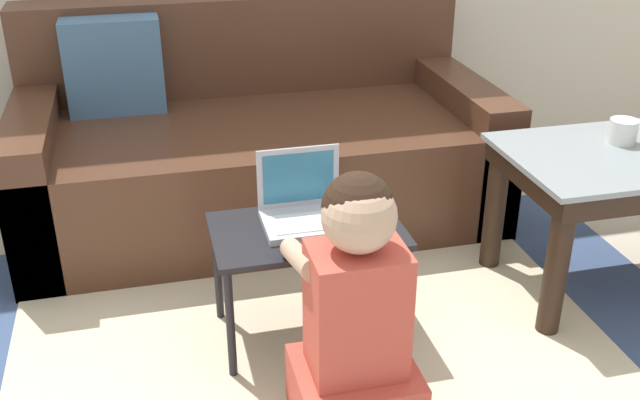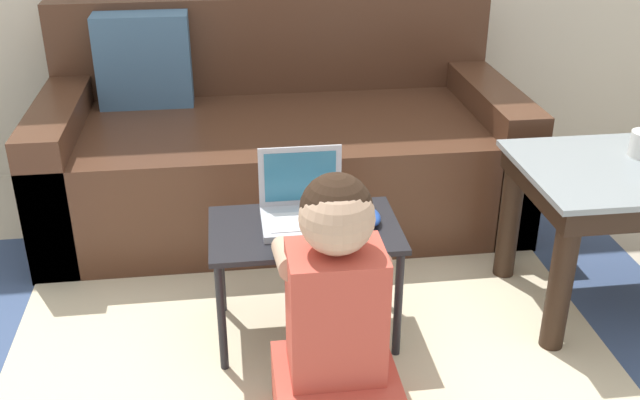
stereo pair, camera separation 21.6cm
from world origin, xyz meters
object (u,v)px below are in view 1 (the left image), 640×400
Objects in this scene: couch at (254,144)px; cup_on_table at (623,131)px; laptop_desk at (307,243)px; computer_mouse at (370,214)px; laptop at (304,211)px; person_seated at (356,318)px.

couch reaches higher than cup_on_table.
computer_mouse reaches higher than laptop_desk.
computer_mouse is 0.89m from cup_on_table.
computer_mouse is at bearing 1.38° from laptop_desk.
cup_on_table is (1.07, -0.79, 0.25)m from couch.
laptop is 2.36× the size of computer_mouse.
person_seated is at bearing -153.95° from cup_on_table.
laptop is 0.19m from computer_mouse.
cup_on_table is at bearing 26.05° from person_seated.
laptop_desk is at bearing -178.62° from computer_mouse.
laptop reaches higher than computer_mouse.
computer_mouse is at bearing 68.20° from person_seated.
person_seated is at bearing -86.21° from laptop.
laptop is (0.00, 0.04, 0.08)m from laptop_desk.
laptop_desk is 0.20m from computer_mouse.
laptop_desk is 0.09m from laptop.
couch is 7.31× the size of laptop.
cup_on_table is at bearing 3.74° from laptop.
person_seated is (-0.16, -0.40, -0.06)m from computer_mouse.
laptop is at bearing -176.26° from cup_on_table.
couch is at bearing 91.60° from person_seated.
cup_on_table is (1.04, 0.51, 0.20)m from person_seated.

